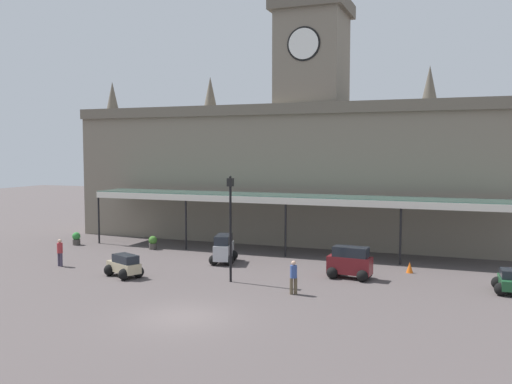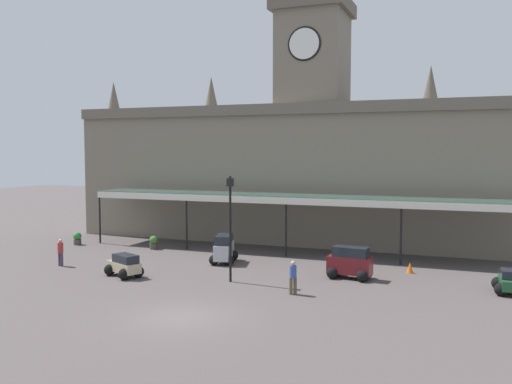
{
  "view_description": "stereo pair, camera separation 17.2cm",
  "coord_description": "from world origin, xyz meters",
  "px_view_note": "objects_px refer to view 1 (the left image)",
  "views": [
    {
      "loc": [
        11.11,
        -20.45,
        7.07
      ],
      "look_at": [
        0.0,
        8.86,
        4.71
      ],
      "focal_mm": 38.88,
      "sensor_mm": 36.0,
      "label": 1
    },
    {
      "loc": [
        11.27,
        -20.39,
        7.07
      ],
      "look_at": [
        0.0,
        8.86,
        4.71
      ],
      "focal_mm": 38.88,
      "sensor_mm": 36.0,
      "label": 2
    }
  ],
  "objects_px": {
    "car_green_sedan": "(509,283)",
    "planter_forecourt_centre": "(76,238)",
    "car_beige_estate": "(124,267)",
    "car_maroon_van": "(350,264)",
    "car_silver_van": "(224,250)",
    "victorian_lamppost": "(230,217)",
    "pedestrian_near_entrance": "(294,276)",
    "planter_by_canopy": "(153,242)",
    "traffic_cone": "(410,267)",
    "pedestrian_crossing_forecourt": "(60,252)"
  },
  "relations": [
    {
      "from": "car_green_sedan",
      "to": "planter_forecourt_centre",
      "type": "bearing_deg",
      "value": 172.47
    },
    {
      "from": "pedestrian_near_entrance",
      "to": "victorian_lamppost",
      "type": "bearing_deg",
      "value": 161.81
    },
    {
      "from": "pedestrian_near_entrance",
      "to": "traffic_cone",
      "type": "xyz_separation_m",
      "value": [
        4.9,
        6.98,
        -0.59
      ]
    },
    {
      "from": "car_beige_estate",
      "to": "pedestrian_near_entrance",
      "type": "distance_m",
      "value": 10.0
    },
    {
      "from": "victorian_lamppost",
      "to": "planter_by_canopy",
      "type": "xyz_separation_m",
      "value": [
        -9.13,
        7.08,
        -3.01
      ]
    },
    {
      "from": "car_maroon_van",
      "to": "car_silver_van",
      "type": "relative_size",
      "value": 0.97
    },
    {
      "from": "car_beige_estate",
      "to": "car_maroon_van",
      "type": "bearing_deg",
      "value": 18.84
    },
    {
      "from": "pedestrian_crossing_forecourt",
      "to": "planter_forecourt_centre",
      "type": "bearing_deg",
      "value": 121.73
    },
    {
      "from": "victorian_lamppost",
      "to": "traffic_cone",
      "type": "height_order",
      "value": "victorian_lamppost"
    },
    {
      "from": "car_green_sedan",
      "to": "planter_by_canopy",
      "type": "height_order",
      "value": "car_green_sedan"
    },
    {
      "from": "pedestrian_crossing_forecourt",
      "to": "victorian_lamppost",
      "type": "relative_size",
      "value": 0.29
    },
    {
      "from": "victorian_lamppost",
      "to": "planter_by_canopy",
      "type": "bearing_deg",
      "value": 142.2
    },
    {
      "from": "car_green_sedan",
      "to": "car_maroon_van",
      "type": "height_order",
      "value": "car_maroon_van"
    },
    {
      "from": "car_silver_van",
      "to": "pedestrian_crossing_forecourt",
      "type": "xyz_separation_m",
      "value": [
        -8.9,
        -4.55,
        0.1
      ]
    },
    {
      "from": "car_silver_van",
      "to": "planter_forecourt_centre",
      "type": "bearing_deg",
      "value": 170.86
    },
    {
      "from": "pedestrian_near_entrance",
      "to": "traffic_cone",
      "type": "bearing_deg",
      "value": 54.94
    },
    {
      "from": "car_silver_van",
      "to": "car_beige_estate",
      "type": "distance_m",
      "value": 6.62
    },
    {
      "from": "car_green_sedan",
      "to": "planter_forecourt_centre",
      "type": "relative_size",
      "value": 2.19
    },
    {
      "from": "car_green_sedan",
      "to": "pedestrian_crossing_forecourt",
      "type": "xyz_separation_m",
      "value": [
        -25.21,
        -2.76,
        0.41
      ]
    },
    {
      "from": "car_beige_estate",
      "to": "planter_forecourt_centre",
      "type": "xyz_separation_m",
      "value": [
        -9.38,
        7.63,
        -0.07
      ]
    },
    {
      "from": "pedestrian_crossing_forecourt",
      "to": "traffic_cone",
      "type": "xyz_separation_m",
      "value": [
        20.17,
        5.7,
        -0.59
      ]
    },
    {
      "from": "car_green_sedan",
      "to": "victorian_lamppost",
      "type": "distance_m",
      "value": 14.45
    },
    {
      "from": "car_maroon_van",
      "to": "car_beige_estate",
      "type": "height_order",
      "value": "car_maroon_van"
    },
    {
      "from": "car_beige_estate",
      "to": "traffic_cone",
      "type": "relative_size",
      "value": 3.85
    },
    {
      "from": "car_silver_van",
      "to": "traffic_cone",
      "type": "distance_m",
      "value": 11.34
    },
    {
      "from": "victorian_lamppost",
      "to": "car_beige_estate",
      "type": "bearing_deg",
      "value": -170.57
    },
    {
      "from": "traffic_cone",
      "to": "planter_forecourt_centre",
      "type": "xyz_separation_m",
      "value": [
        -24.27,
        0.94,
        0.17
      ]
    },
    {
      "from": "car_green_sedan",
      "to": "car_beige_estate",
      "type": "xyz_separation_m",
      "value": [
        -19.93,
        -3.76,
        0.06
      ]
    },
    {
      "from": "car_maroon_van",
      "to": "planter_by_canopy",
      "type": "height_order",
      "value": "car_maroon_van"
    },
    {
      "from": "pedestrian_near_entrance",
      "to": "planter_forecourt_centre",
      "type": "bearing_deg",
      "value": 157.78
    },
    {
      "from": "planter_forecourt_centre",
      "to": "pedestrian_near_entrance",
      "type": "bearing_deg",
      "value": -22.22
    },
    {
      "from": "car_maroon_van",
      "to": "pedestrian_crossing_forecourt",
      "type": "bearing_deg",
      "value": -169.87
    },
    {
      "from": "car_silver_van",
      "to": "victorian_lamppost",
      "type": "bearing_deg",
      "value": -61.66
    },
    {
      "from": "traffic_cone",
      "to": "car_green_sedan",
      "type": "bearing_deg",
      "value": -30.19
    },
    {
      "from": "car_maroon_van",
      "to": "car_silver_van",
      "type": "distance_m",
      "value": 8.43
    },
    {
      "from": "planter_by_canopy",
      "to": "planter_forecourt_centre",
      "type": "relative_size",
      "value": 1.0
    },
    {
      "from": "car_green_sedan",
      "to": "victorian_lamppost",
      "type": "xyz_separation_m",
      "value": [
        -13.86,
        -2.75,
        3.0
      ]
    },
    {
      "from": "car_maroon_van",
      "to": "pedestrian_crossing_forecourt",
      "type": "distance_m",
      "value": 17.48
    },
    {
      "from": "car_green_sedan",
      "to": "planter_by_canopy",
      "type": "xyz_separation_m",
      "value": [
        -22.99,
        4.33,
        -0.01
      ]
    },
    {
      "from": "planter_forecourt_centre",
      "to": "traffic_cone",
      "type": "bearing_deg",
      "value": -2.21
    },
    {
      "from": "car_green_sedan",
      "to": "victorian_lamppost",
      "type": "relative_size",
      "value": 0.37
    },
    {
      "from": "car_green_sedan",
      "to": "planter_forecourt_centre",
      "type": "xyz_separation_m",
      "value": [
        -29.32,
        3.87,
        -0.01
      ]
    },
    {
      "from": "car_maroon_van",
      "to": "planter_forecourt_centre",
      "type": "bearing_deg",
      "value": 170.5
    },
    {
      "from": "pedestrian_crossing_forecourt",
      "to": "planter_by_canopy",
      "type": "height_order",
      "value": "pedestrian_crossing_forecourt"
    },
    {
      "from": "planter_by_canopy",
      "to": "car_beige_estate",
      "type": "bearing_deg",
      "value": -69.26
    },
    {
      "from": "car_green_sedan",
      "to": "planter_by_canopy",
      "type": "relative_size",
      "value": 2.19
    },
    {
      "from": "victorian_lamppost",
      "to": "planter_by_canopy",
      "type": "height_order",
      "value": "victorian_lamppost"
    },
    {
      "from": "pedestrian_crossing_forecourt",
      "to": "planter_by_canopy",
      "type": "relative_size",
      "value": 1.74
    },
    {
      "from": "traffic_cone",
      "to": "planter_forecourt_centre",
      "type": "height_order",
      "value": "planter_forecourt_centre"
    },
    {
      "from": "car_maroon_van",
      "to": "planter_by_canopy",
      "type": "xyz_separation_m",
      "value": [
        -14.99,
        4.02,
        -0.32
      ]
    }
  ]
}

